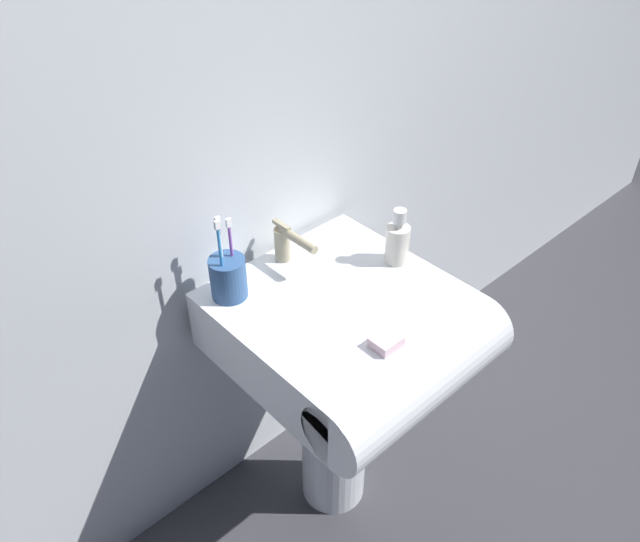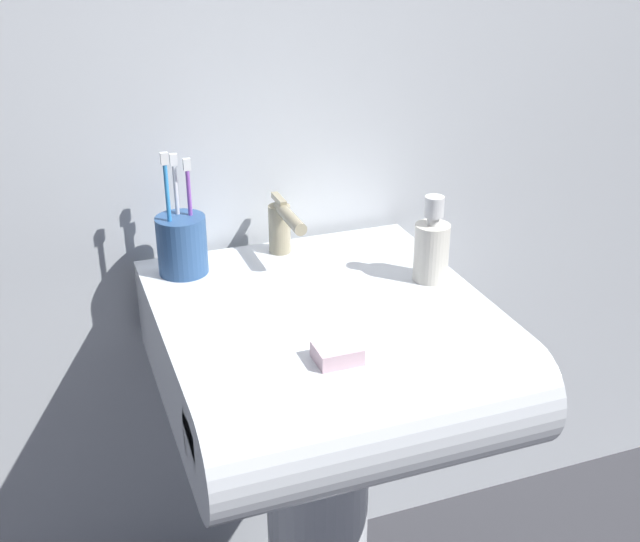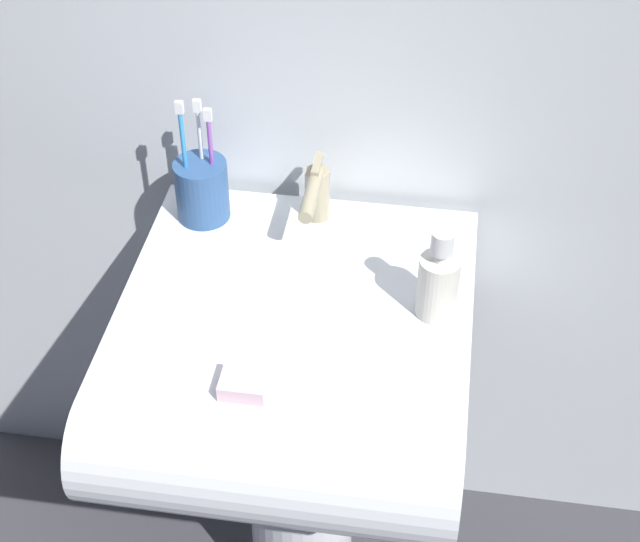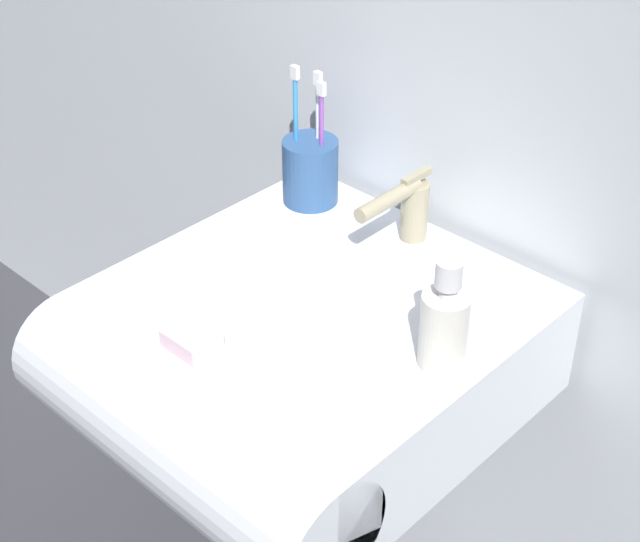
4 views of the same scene
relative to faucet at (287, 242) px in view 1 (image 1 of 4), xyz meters
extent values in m
plane|color=#38383D|center=(0.00, -0.18, -0.82)|extent=(6.00, 6.00, 0.00)
cube|color=silver|center=(0.00, 0.11, 0.38)|extent=(5.00, 0.05, 2.40)
cylinder|color=white|center=(0.00, -0.18, -0.52)|extent=(0.19, 0.19, 0.60)
cube|color=white|center=(0.00, -0.18, -0.14)|extent=(0.51, 0.49, 0.16)
cylinder|color=white|center=(0.00, -0.42, -0.14)|extent=(0.51, 0.16, 0.16)
cylinder|color=tan|center=(0.00, 0.02, -0.01)|extent=(0.04, 0.04, 0.09)
cylinder|color=tan|center=(0.00, -0.04, 0.03)|extent=(0.02, 0.12, 0.02)
cube|color=tan|center=(0.00, 0.02, 0.04)|extent=(0.01, 0.06, 0.01)
cylinder|color=#2D5184|center=(-0.18, -0.01, -0.01)|extent=(0.08, 0.08, 0.10)
cylinder|color=#338CD8|center=(-0.20, -0.02, 0.05)|extent=(0.01, 0.01, 0.18)
cube|color=white|center=(-0.20, -0.02, 0.15)|extent=(0.01, 0.01, 0.02)
cylinder|color=purple|center=(-0.16, 0.00, 0.04)|extent=(0.01, 0.01, 0.17)
cube|color=white|center=(-0.16, 0.00, 0.13)|extent=(0.01, 0.01, 0.02)
cylinder|color=white|center=(-0.18, 0.01, 0.04)|extent=(0.01, 0.01, 0.17)
cube|color=white|center=(-0.18, 0.01, 0.14)|extent=(0.01, 0.01, 0.02)
cylinder|color=silver|center=(0.20, -0.18, -0.01)|extent=(0.06, 0.06, 0.10)
cylinder|color=silver|center=(0.20, -0.18, 0.05)|extent=(0.02, 0.02, 0.01)
cylinder|color=silver|center=(0.20, -0.18, 0.07)|extent=(0.03, 0.03, 0.03)
cube|color=silver|center=(-0.04, -0.37, -0.05)|extent=(0.06, 0.05, 0.02)
camera|label=1|loc=(-0.78, -0.97, 0.87)|focal=35.00mm
camera|label=2|loc=(-0.39, -1.26, 0.53)|focal=45.00mm
camera|label=3|loc=(0.19, -1.21, 0.92)|focal=55.00mm
camera|label=4|loc=(0.72, -0.94, 0.71)|focal=55.00mm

